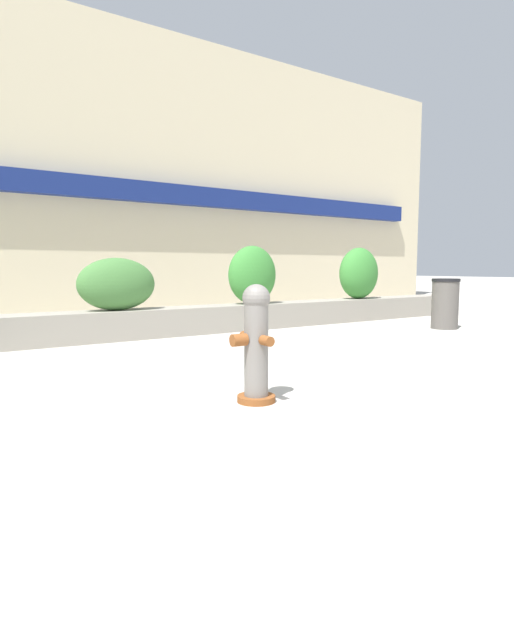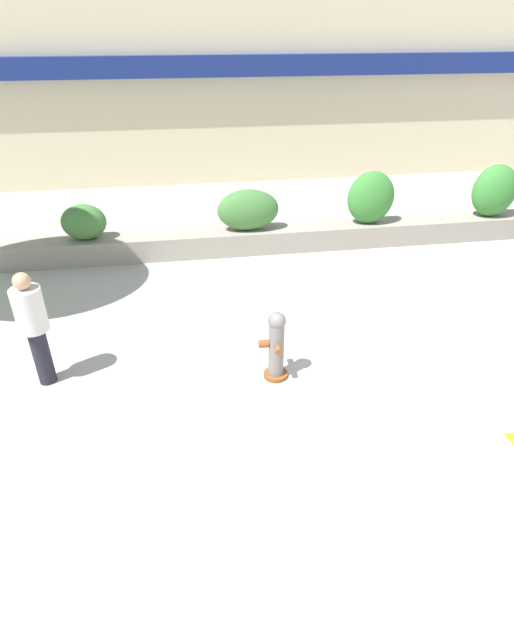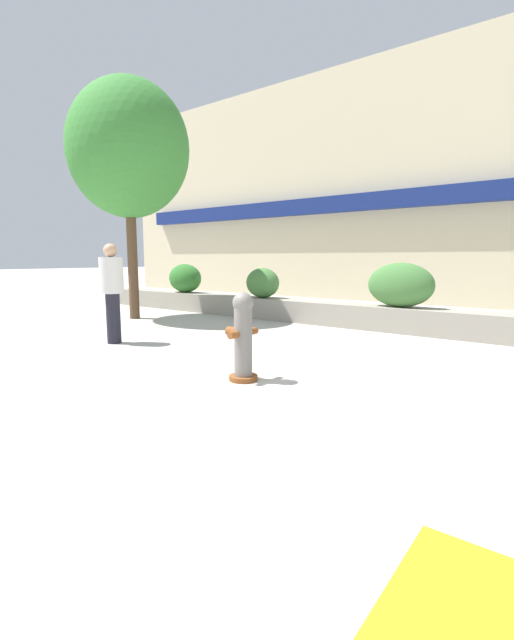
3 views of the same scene
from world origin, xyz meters
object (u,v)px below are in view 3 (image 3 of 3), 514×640
object	(u,v)px
hedge_bush_0	(185,278)
fire_hydrant	(243,336)
street_tree	(128,150)
hedge_bush_2	(400,285)
pedestrian	(112,287)
hedge_bush_1	(263,283)

from	to	relation	value
hedge_bush_0	fire_hydrant	bearing A→B (deg)	-37.90
hedge_bush_0	street_tree	bearing A→B (deg)	-79.42
hedge_bush_0	fire_hydrant	world-z (taller)	hedge_bush_0
hedge_bush_2	pedestrian	size ratio (longest dim) A/B	0.78
hedge_bush_2	hedge_bush_0	bearing A→B (deg)	180.00
hedge_bush_2	fire_hydrant	size ratio (longest dim) A/B	1.25
hedge_bush_0	fire_hydrant	size ratio (longest dim) A/B	1.04
hedge_bush_2	hedge_bush_1	bearing A→B (deg)	180.00
hedge_bush_1	street_tree	bearing A→B (deg)	-139.39
hedge_bush_2	fire_hydrant	xyz separation A→B (m)	(-0.28, -4.66, -0.39)
hedge_bush_1	street_tree	distance (m)	4.47
pedestrian	street_tree	bearing A→B (deg)	137.03
fire_hydrant	street_tree	bearing A→B (deg)	155.20
hedge_bush_0	fire_hydrant	xyz separation A→B (m)	(5.99, -4.66, -0.36)
hedge_bush_0	pedestrian	distance (m)	5.04
street_tree	pedestrian	distance (m)	4.39
fire_hydrant	pedestrian	xyz separation A→B (m)	(-3.27, 0.42, 0.44)
street_tree	pedestrian	bearing A→B (deg)	-42.97
hedge_bush_1	fire_hydrant	world-z (taller)	hedge_bush_1
hedge_bush_0	hedge_bush_2	world-z (taller)	hedge_bush_2
hedge_bush_0	hedge_bush_1	xyz separation A→B (m)	(2.81, 0.00, -0.04)
fire_hydrant	pedestrian	world-z (taller)	pedestrian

